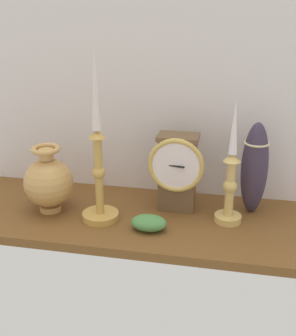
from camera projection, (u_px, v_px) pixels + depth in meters
ground_plane at (129, 218)px, 124.17cm from camera, size 100.00×36.00×2.40cm
back_wall at (143, 82)px, 128.53cm from camera, size 120.00×2.00×65.00cm
mantel_clock at (177, 171)px, 122.50cm from camera, size 15.05×8.34×21.57cm
candlestick_tall_left at (230, 180)px, 115.76cm from camera, size 7.12×7.12×33.01cm
candlestick_tall_center at (98, 167)px, 115.90cm from camera, size 9.73×9.73×45.79cm
brass_vase_bulbous at (48, 182)px, 122.97cm from camera, size 13.41×13.41×18.56cm
tall_ceramic_vase at (254, 168)px, 120.64cm from camera, size 7.07×7.07×25.45cm
ivy_sprig at (149, 223)px, 115.17cm from camera, size 9.18×6.42×3.91cm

